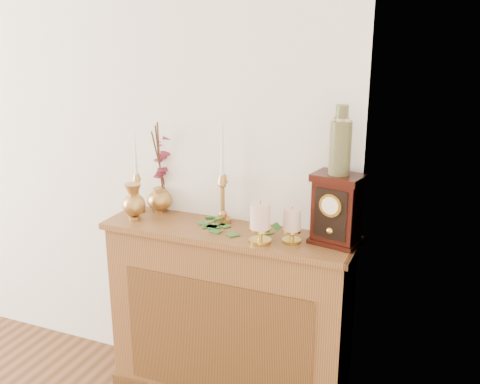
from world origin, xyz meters
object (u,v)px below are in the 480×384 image
at_px(candlestick_center, 223,190).
at_px(bud_vase, 134,202).
at_px(ginger_jar, 162,170).
at_px(mantel_clock, 337,210).
at_px(candlestick_left, 137,186).
at_px(ceramic_vase, 340,144).

distance_m(candlestick_center, bud_vase, 0.45).
relative_size(ginger_jar, mantel_clock, 1.49).
relative_size(candlestick_left, ceramic_vase, 1.37).
relative_size(candlestick_center, ginger_jar, 1.05).
bearing_deg(bud_vase, ceramic_vase, 5.23).
bearing_deg(ginger_jar, candlestick_center, -8.68).
distance_m(candlestick_left, mantel_clock, 1.05).
xyz_separation_m(candlestick_center, bud_vase, (-0.42, -0.14, -0.07)).
bearing_deg(mantel_clock, ginger_jar, -175.56).
height_order(candlestick_left, mantel_clock, candlestick_left).
bearing_deg(bud_vase, mantel_clock, 5.07).
bearing_deg(mantel_clock, candlestick_center, -174.20).
bearing_deg(bud_vase, ginger_jar, 74.59).
distance_m(bud_vase, ginger_jar, 0.24).
height_order(mantel_clock, ceramic_vase, ceramic_vase).
bearing_deg(ceramic_vase, bud_vase, -174.77).
relative_size(candlestick_left, ginger_jar, 0.86).
bearing_deg(ceramic_vase, candlestick_center, 175.09).
distance_m(candlestick_left, ceramic_vase, 1.10).
distance_m(candlestick_center, ginger_jar, 0.37).
xyz_separation_m(bud_vase, ceramic_vase, (1.00, 0.09, 0.36)).
distance_m(bud_vase, ceramic_vase, 1.07).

